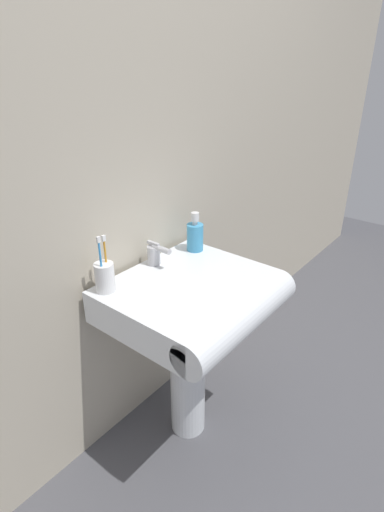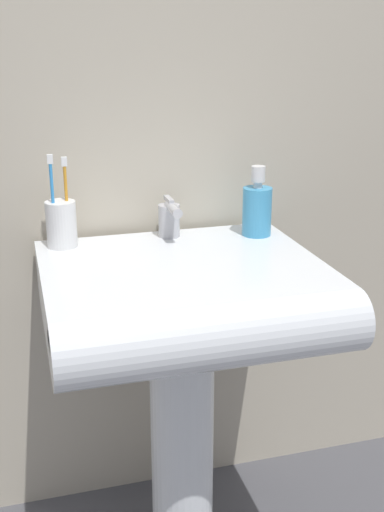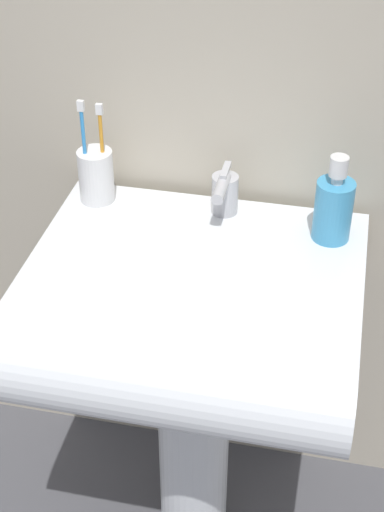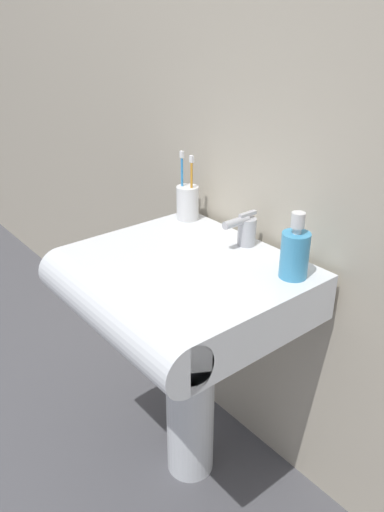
% 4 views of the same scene
% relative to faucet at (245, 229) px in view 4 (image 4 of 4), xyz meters
% --- Properties ---
extents(ground_plane, '(6.00, 6.00, 0.00)m').
position_rel_faucet_xyz_m(ground_plane, '(-0.02, -0.17, -0.77)').
color(ground_plane, '#4C4C51').
rests_on(ground_plane, ground).
extents(wall_back, '(5.00, 0.05, 2.40)m').
position_rel_faucet_xyz_m(wall_back, '(-0.02, 0.10, 0.43)').
color(wall_back, '#B7AD99').
rests_on(wall_back, ground).
extents(sink_pedestal, '(0.14, 0.14, 0.60)m').
position_rel_faucet_xyz_m(sink_pedestal, '(-0.02, -0.17, -0.47)').
color(sink_pedestal, white).
rests_on(sink_pedestal, ground).
extents(sink_basin, '(0.57, 0.52, 0.12)m').
position_rel_faucet_xyz_m(sink_basin, '(-0.02, -0.22, -0.11)').
color(sink_basin, white).
rests_on(sink_basin, sink_pedestal).
extents(faucet, '(0.05, 0.11, 0.09)m').
position_rel_faucet_xyz_m(faucet, '(0.00, 0.00, 0.00)').
color(faucet, '#B7B7BC').
rests_on(faucet, sink_basin).
extents(toothbrush_cup, '(0.07, 0.07, 0.21)m').
position_rel_faucet_xyz_m(toothbrush_cup, '(-0.25, -0.00, 0.01)').
color(toothbrush_cup, white).
rests_on(toothbrush_cup, sink_basin).
extents(soap_bottle, '(0.07, 0.07, 0.16)m').
position_rel_faucet_xyz_m(soap_bottle, '(0.20, -0.04, 0.02)').
color(soap_bottle, '#3F99CC').
rests_on(soap_bottle, sink_basin).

